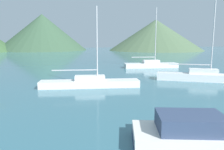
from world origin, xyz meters
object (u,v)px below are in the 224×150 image
Objects in this scene: sailboat_middle at (151,65)px; sailboat_outer at (203,76)px; motorboat_near at (217,136)px; sailboat_inner at (90,82)px.

sailboat_outer is (0.39, -11.33, 0.04)m from sailboat_middle.
motorboat_near is at bearing -95.80° from sailboat_outer.
sailboat_middle is at bearing 54.65° from sailboat_inner.
sailboat_inner reaches higher than motorboat_near.
motorboat_near is 24.42m from sailboat_middle.
sailboat_outer is at bearing -80.43° from sailboat_middle.
sailboat_outer reaches higher than motorboat_near.
sailboat_inner is 15.73m from sailboat_middle.
sailboat_middle is at bearing 88.44° from motorboat_near.
sailboat_outer is (8.29, 11.78, 0.12)m from motorboat_near.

